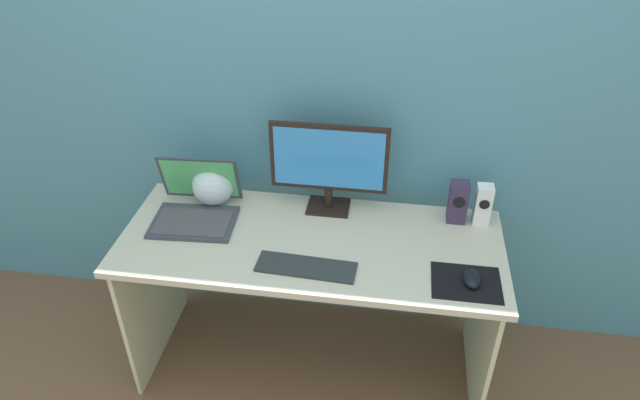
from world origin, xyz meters
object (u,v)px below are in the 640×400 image
(speaker_near_monitor, at_px, (458,202))
(fishbowl, at_px, (213,185))
(laptop, at_px, (196,207))
(keyboard_external, at_px, (306,267))
(monitor, at_px, (329,164))
(mouse, at_px, (472,279))
(speaker_right, at_px, (483,204))

(speaker_near_monitor, relative_size, fishbowl, 1.00)
(laptop, bearing_deg, fishbowl, 72.22)
(fishbowl, distance_m, keyboard_external, 0.61)
(keyboard_external, bearing_deg, monitor, 88.70)
(monitor, height_order, speaker_near_monitor, monitor)
(fishbowl, relative_size, mouse, 1.81)
(speaker_right, relative_size, keyboard_external, 0.47)
(speaker_right, distance_m, mouse, 0.40)
(monitor, xyz_separation_m, fishbowl, (-0.50, -0.02, -0.13))
(mouse, bearing_deg, speaker_near_monitor, 94.94)
(speaker_near_monitor, height_order, keyboard_external, speaker_near_monitor)
(speaker_right, height_order, mouse, speaker_right)
(fishbowl, relative_size, keyboard_external, 0.48)
(speaker_right, relative_size, fishbowl, 0.97)
(laptop, xyz_separation_m, keyboard_external, (0.51, -0.26, -0.04))
(monitor, distance_m, keyboard_external, 0.46)
(monitor, bearing_deg, mouse, -34.53)
(monitor, distance_m, speaker_right, 0.65)
(monitor, distance_m, mouse, 0.73)
(laptop, distance_m, fishbowl, 0.13)
(monitor, relative_size, speaker_right, 2.77)
(speaker_right, relative_size, laptop, 0.49)
(keyboard_external, bearing_deg, mouse, 3.51)
(mouse, bearing_deg, speaker_right, 80.16)
(keyboard_external, height_order, mouse, mouse)
(monitor, distance_m, speaker_near_monitor, 0.55)
(laptop, bearing_deg, speaker_right, 6.68)
(fishbowl, bearing_deg, laptop, -107.78)
(speaker_right, height_order, laptop, laptop)
(monitor, relative_size, speaker_near_monitor, 2.70)
(laptop, bearing_deg, speaker_near_monitor, 7.29)
(speaker_near_monitor, bearing_deg, monitor, 179.06)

